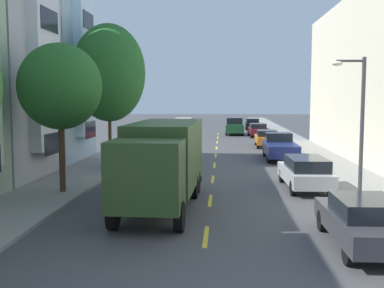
# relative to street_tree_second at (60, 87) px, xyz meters

# --- Properties ---
(ground_plane) EXTENTS (160.00, 160.00, 0.00)m
(ground_plane) POSITION_rel_street_tree_second_xyz_m (6.40, 17.24, -4.64)
(ground_plane) COLOR #424244
(sidewalk_left) EXTENTS (3.20, 120.00, 0.14)m
(sidewalk_left) POSITION_rel_street_tree_second_xyz_m (-0.70, 15.24, -4.57)
(sidewalk_left) COLOR gray
(sidewalk_left) RESTS_ON ground_plane
(sidewalk_right) EXTENTS (3.20, 120.00, 0.14)m
(sidewalk_right) POSITION_rel_street_tree_second_xyz_m (13.50, 15.24, -4.57)
(sidewalk_right) COLOR gray
(sidewalk_right) RESTS_ON ground_plane
(lane_centerline_dashes) EXTENTS (0.14, 47.20, 0.01)m
(lane_centerline_dashes) POSITION_rel_street_tree_second_xyz_m (6.40, 11.74, -4.63)
(lane_centerline_dashes) COLOR yellow
(lane_centerline_dashes) RESTS_ON ground_plane
(townhouse_fourth_powder_blue) EXTENTS (10.70, 6.68, 12.05)m
(townhouse_fourth_powder_blue) POSITION_rel_street_tree_second_xyz_m (-7.24, 10.57, 1.19)
(townhouse_fourth_powder_blue) COLOR #9EB7CC
(townhouse_fourth_powder_blue) RESTS_ON ground_plane
(street_tree_second) EXTENTS (3.52, 3.52, 6.34)m
(street_tree_second) POSITION_rel_street_tree_second_xyz_m (0.00, 0.00, 0.00)
(street_tree_second) COLOR #47331E
(street_tree_second) RESTS_ON sidewalk_left
(street_tree_third) EXTENTS (4.40, 4.40, 8.47)m
(street_tree_third) POSITION_rel_street_tree_second_xyz_m (0.00, 8.69, 1.02)
(street_tree_third) COLOR #47331E
(street_tree_third) RESTS_ON sidewalk_left
(street_lamp) EXTENTS (1.35, 0.28, 5.65)m
(street_lamp) POSITION_rel_street_tree_second_xyz_m (12.32, -0.31, -1.16)
(street_lamp) COLOR #38383D
(street_lamp) RESTS_ON sidewalk_right
(delivery_box_truck) EXTENTS (2.66, 8.22, 3.21)m
(delivery_box_truck) POSITION_rel_street_tree_second_xyz_m (4.61, -1.89, -2.79)
(delivery_box_truck) COLOR #2D471E
(delivery_box_truck) RESTS_ON ground_plane
(parked_sedan_burgundy) EXTENTS (1.93, 4.55, 1.43)m
(parked_sedan_burgundy) POSITION_rel_street_tree_second_xyz_m (10.62, 30.47, -3.89)
(parked_sedan_burgundy) COLOR maroon
(parked_sedan_burgundy) RESTS_ON ground_plane
(parked_wagon_champagne) EXTENTS (1.94, 4.74, 1.50)m
(parked_wagon_champagne) POSITION_rel_street_tree_second_xyz_m (2.10, 15.88, -3.84)
(parked_wagon_champagne) COLOR tan
(parked_wagon_champagne) RESTS_ON ground_plane
(parked_pickup_navy) EXTENTS (2.05, 5.32, 1.73)m
(parked_pickup_navy) POSITION_rel_street_tree_second_xyz_m (10.79, 12.46, -3.81)
(parked_pickup_navy) COLOR navy
(parked_pickup_navy) RESTS_ON ground_plane
(parked_wagon_silver) EXTENTS (1.94, 4.75, 1.50)m
(parked_wagon_silver) POSITION_rel_street_tree_second_xyz_m (10.67, 1.91, -3.84)
(parked_wagon_silver) COLOR #B2B5BA
(parked_wagon_silver) RESTS_ON ground_plane
(parked_sedan_black) EXTENTS (1.92, 4.55, 1.43)m
(parked_sedan_black) POSITION_rel_street_tree_second_xyz_m (10.79, 42.18, -3.89)
(parked_sedan_black) COLOR black
(parked_sedan_black) RESTS_ON ground_plane
(parked_sedan_red) EXTENTS (1.88, 4.53, 1.43)m
(parked_sedan_red) POSITION_rel_street_tree_second_xyz_m (1.92, 24.93, -3.89)
(parked_sedan_red) COLOR #AD1E1E
(parked_sedan_red) RESTS_ON ground_plane
(parked_sedan_charcoal) EXTENTS (1.84, 4.52, 1.43)m
(parked_sedan_charcoal) POSITION_rel_street_tree_second_xyz_m (10.84, -6.48, -3.89)
(parked_sedan_charcoal) COLOR #333338
(parked_sedan_charcoal) RESTS_ON ground_plane
(parked_sedan_orange) EXTENTS (1.86, 4.52, 1.43)m
(parked_sedan_orange) POSITION_rel_street_tree_second_xyz_m (10.62, 20.37, -3.89)
(parked_sedan_orange) COLOR orange
(parked_sedan_orange) RESTS_ON ground_plane
(parked_sedan_sky) EXTENTS (1.82, 4.51, 1.43)m
(parked_sedan_sky) POSITION_rel_street_tree_second_xyz_m (1.92, 7.05, -3.89)
(parked_sedan_sky) COLOR #7A9EC6
(parked_sedan_sky) RESTS_ON ground_plane
(moving_forest_sedan) EXTENTS (1.95, 4.80, 1.93)m
(moving_forest_sedan) POSITION_rel_street_tree_second_xyz_m (8.20, 33.25, -3.65)
(moving_forest_sedan) COLOR #194C28
(moving_forest_sedan) RESTS_ON ground_plane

